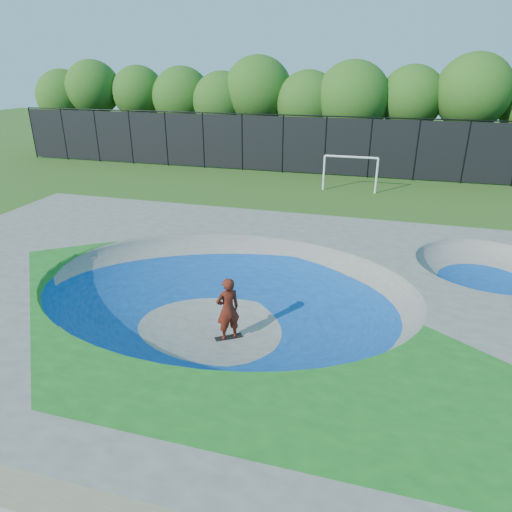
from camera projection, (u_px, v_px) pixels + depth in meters
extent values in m
plane|color=#2B5116|center=(226.00, 327.00, 13.56)|extent=(120.00, 120.00, 0.00)
cube|color=gray|center=(226.00, 305.00, 13.27)|extent=(22.00, 14.00, 1.50)
imported|color=#A8270D|center=(228.00, 309.00, 12.66)|extent=(0.82, 0.80, 1.90)
cube|color=black|center=(229.00, 337.00, 13.02)|extent=(0.77, 0.62, 0.05)
cylinder|color=white|center=(324.00, 173.00, 28.05)|extent=(0.12, 0.12, 2.11)
cylinder|color=white|center=(377.00, 176.00, 27.27)|extent=(0.12, 0.12, 2.11)
cylinder|color=white|center=(351.00, 157.00, 27.25)|extent=(3.16, 0.12, 0.12)
cylinder|color=black|center=(33.00, 133.00, 37.38)|extent=(0.09, 0.09, 4.00)
cylinder|color=black|center=(64.00, 135.00, 36.64)|extent=(0.09, 0.09, 4.00)
cylinder|color=black|center=(97.00, 136.00, 35.89)|extent=(0.09, 0.09, 4.00)
cylinder|color=black|center=(131.00, 138.00, 35.14)|extent=(0.09, 0.09, 4.00)
cylinder|color=black|center=(166.00, 139.00, 34.40)|extent=(0.09, 0.09, 4.00)
cylinder|color=black|center=(203.00, 141.00, 33.65)|extent=(0.09, 0.09, 4.00)
cylinder|color=black|center=(242.00, 143.00, 32.91)|extent=(0.09, 0.09, 4.00)
cylinder|color=black|center=(283.00, 144.00, 32.16)|extent=(0.09, 0.09, 4.00)
cylinder|color=black|center=(325.00, 146.00, 31.42)|extent=(0.09, 0.09, 4.00)
cylinder|color=black|center=(370.00, 148.00, 30.67)|extent=(0.09, 0.09, 4.00)
cylinder|color=black|center=(417.00, 150.00, 29.92)|extent=(0.09, 0.09, 4.00)
cylinder|color=black|center=(466.00, 153.00, 29.18)|extent=(0.09, 0.09, 4.00)
cube|color=black|center=(325.00, 146.00, 31.42)|extent=(48.00, 0.03, 3.80)
cylinder|color=black|center=(327.00, 116.00, 30.64)|extent=(48.00, 0.08, 0.08)
cylinder|color=#483724|center=(69.00, 133.00, 41.68)|extent=(0.44, 0.44, 2.82)
sphere|color=#265516|center=(64.00, 97.00, 40.46)|extent=(4.65, 4.65, 4.65)
cylinder|color=#483724|center=(98.00, 130.00, 40.89)|extent=(0.44, 0.44, 3.58)
sphere|color=#265516|center=(93.00, 88.00, 39.52)|extent=(4.64, 4.64, 4.64)
cylinder|color=#483724|center=(142.00, 132.00, 40.78)|extent=(0.44, 0.44, 3.26)
sphere|color=#265516|center=(139.00, 93.00, 39.49)|extent=(4.49, 4.49, 4.49)
cylinder|color=#483724|center=(184.00, 137.00, 39.74)|extent=(0.44, 0.44, 2.80)
sphere|color=#265516|center=(182.00, 97.00, 38.47)|extent=(4.97, 4.97, 4.97)
cylinder|color=#483724|center=(223.00, 141.00, 37.92)|extent=(0.44, 0.44, 2.71)
sphere|color=#265516|center=(222.00, 101.00, 36.72)|extent=(4.65, 4.65, 4.65)
cylinder|color=#483724|center=(258.00, 138.00, 37.39)|extent=(0.44, 0.44, 3.22)
sphere|color=#265516|center=(258.00, 91.00, 35.97)|extent=(5.40, 5.40, 5.40)
cylinder|color=#483724|center=(306.00, 145.00, 35.89)|extent=(0.44, 0.44, 2.68)
sphere|color=#265516|center=(308.00, 103.00, 34.67)|extent=(4.82, 4.82, 4.82)
cylinder|color=#483724|center=(349.00, 147.00, 34.86)|extent=(0.44, 0.44, 2.80)
sphere|color=#265516|center=(352.00, 99.00, 33.52)|extent=(5.48, 5.48, 5.48)
cylinder|color=#483724|center=(406.00, 145.00, 34.21)|extent=(0.44, 0.44, 3.27)
sphere|color=#265516|center=(412.00, 98.00, 32.91)|extent=(4.58, 4.58, 4.58)
cylinder|color=#483724|center=(463.00, 146.00, 32.76)|extent=(0.44, 0.44, 3.56)
sphere|color=#265516|center=(473.00, 92.00, 31.32)|extent=(5.14, 5.14, 5.14)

